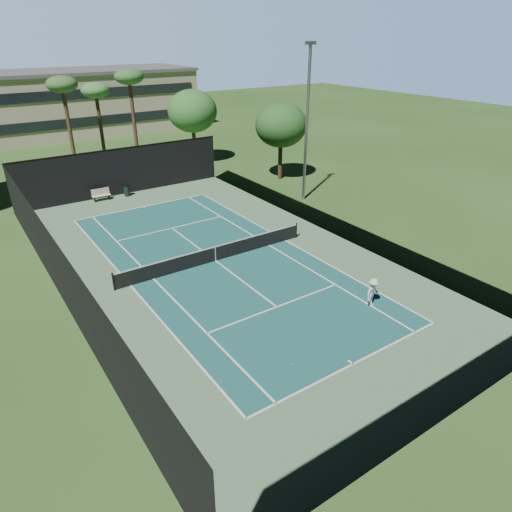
{
  "coord_description": "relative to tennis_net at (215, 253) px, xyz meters",
  "views": [
    {
      "loc": [
        -12.17,
        -22.35,
        12.82
      ],
      "look_at": [
        1.0,
        -3.0,
        1.3
      ],
      "focal_mm": 32.0,
      "sensor_mm": 36.0,
      "label": 1
    }
  ],
  "objects": [
    {
      "name": "tennis_ball_c",
      "position": [
        2.02,
        1.81,
        -0.52
      ],
      "size": [
        0.07,
        0.07,
        0.07
      ],
      "primitive_type": "sphere",
      "color": "#C6EB35",
      "rests_on": "ground"
    },
    {
      "name": "fence",
      "position": [
        0.0,
        0.06,
        1.45
      ],
      "size": [
        18.04,
        32.05,
        4.03
      ],
      "color": "black",
      "rests_on": "ground"
    },
    {
      "name": "apron_slab",
      "position": [
        0.0,
        0.0,
        -0.55
      ],
      "size": [
        18.0,
        32.0,
        0.01
      ],
      "primitive_type": "cube",
      "color": "#577A55",
      "rests_on": "ground"
    },
    {
      "name": "palm_a",
      "position": [
        -2.0,
        24.0,
        7.63
      ],
      "size": [
        2.8,
        2.8,
        9.32
      ],
      "color": "#4F3722",
      "rests_on": "ground"
    },
    {
      "name": "tennis_net",
      "position": [
        0.0,
        0.0,
        0.0
      ],
      "size": [
        12.9,
        0.1,
        1.1
      ],
      "color": "black",
      "rests_on": "ground"
    },
    {
      "name": "palm_c",
      "position": [
        4.0,
        23.0,
        8.05
      ],
      "size": [
        2.8,
        2.8,
        9.77
      ],
      "color": "#4F3122",
      "rests_on": "ground"
    },
    {
      "name": "campus_building",
      "position": [
        0.0,
        45.98,
        3.65
      ],
      "size": [
        40.5,
        12.5,
        8.3
      ],
      "color": "#B4AA8B",
      "rests_on": "ground"
    },
    {
      "name": "court_surface",
      "position": [
        0.0,
        0.0,
        -0.55
      ],
      "size": [
        10.97,
        23.77,
        0.01
      ],
      "primitive_type": "cube",
      "color": "#1B5852",
      "rests_on": "ground"
    },
    {
      "name": "decid_tree_a",
      "position": [
        10.0,
        22.0,
        4.86
      ],
      "size": [
        5.12,
        5.12,
        7.62
      ],
      "color": "#48341E",
      "rests_on": "ground"
    },
    {
      "name": "tennis_ball_d",
      "position": [
        -5.43,
        4.06,
        -0.53
      ],
      "size": [
        0.06,
        0.06,
        0.06
      ],
      "primitive_type": "sphere",
      "color": "#C6D731",
      "rests_on": "ground"
    },
    {
      "name": "decid_tree_b",
      "position": [
        14.0,
        12.0,
        4.52
      ],
      "size": [
        4.8,
        4.8,
        7.14
      ],
      "color": "#47301E",
      "rests_on": "ground"
    },
    {
      "name": "light_pole",
      "position": [
        12.0,
        6.0,
        5.9
      ],
      "size": [
        0.9,
        0.25,
        12.22
      ],
      "color": "gray",
      "rests_on": "ground"
    },
    {
      "name": "player",
      "position": [
        4.16,
        -9.04,
        0.24
      ],
      "size": [
        1.15,
        0.85,
        1.6
      ],
      "primitive_type": "imported",
      "rotation": [
        0.0,
        0.0,
        0.27
      ],
      "color": "silver",
      "rests_on": "ground"
    },
    {
      "name": "tennis_ball_a",
      "position": [
        -2.15,
        -10.44,
        -0.53
      ],
      "size": [
        0.06,
        0.06,
        0.06
      ],
      "primitive_type": "sphere",
      "color": "#C0DA31",
      "rests_on": "ground"
    },
    {
      "name": "park_bench",
      "position": [
        -2.31,
        15.38,
        -0.01
      ],
      "size": [
        1.5,
        0.45,
        1.02
      ],
      "color": "beige",
      "rests_on": "ground"
    },
    {
      "name": "palm_b",
      "position": [
        1.5,
        26.0,
        6.8
      ],
      "size": [
        2.8,
        2.8,
        8.42
      ],
      "color": "#422C1C",
      "rests_on": "ground"
    },
    {
      "name": "tennis_ball_b",
      "position": [
        -0.43,
        1.31,
        -0.52
      ],
      "size": [
        0.07,
        0.07,
        0.07
      ],
      "primitive_type": "sphere",
      "color": "#C3D630",
      "rests_on": "ground"
    },
    {
      "name": "trash_bin",
      "position": [
        -0.1,
        15.27,
        -0.08
      ],
      "size": [
        0.56,
        0.56,
        0.95
      ],
      "color": "black",
      "rests_on": "ground"
    },
    {
      "name": "court_lines",
      "position": [
        0.0,
        0.0,
        -0.54
      ],
      "size": [
        11.07,
        23.87,
        0.01
      ],
      "color": "white",
      "rests_on": "ground"
    },
    {
      "name": "ground",
      "position": [
        0.0,
        0.0,
        -0.56
      ],
      "size": [
        160.0,
        160.0,
        0.0
      ],
      "primitive_type": "plane",
      "color": "#2C521E",
      "rests_on": "ground"
    }
  ]
}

